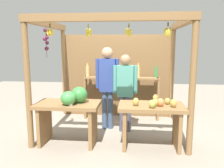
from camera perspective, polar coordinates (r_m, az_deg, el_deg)
ground_plane at (r=4.83m, az=0.23°, el=-11.28°), size 12.00×12.00×0.00m
market_stall at (r=4.95m, az=0.66°, el=4.82°), size 2.74×2.06×2.20m
fruit_counter_left at (r=4.07m, az=-10.39°, el=-6.27°), size 1.10×0.65×1.02m
fruit_counter_right at (r=3.95m, az=9.88°, el=-7.91°), size 1.10×0.65×0.87m
bottle_shelf_unit at (r=5.33m, az=2.24°, el=-0.69°), size 1.75×0.22×1.34m
vendor_man at (r=4.65m, az=-1.17°, el=0.93°), size 0.48×0.23×1.69m
vendor_woman at (r=4.52m, az=3.32°, el=-0.60°), size 0.48×0.21×1.55m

